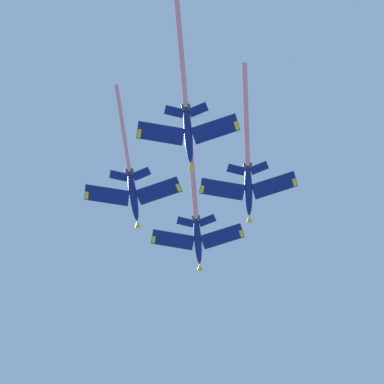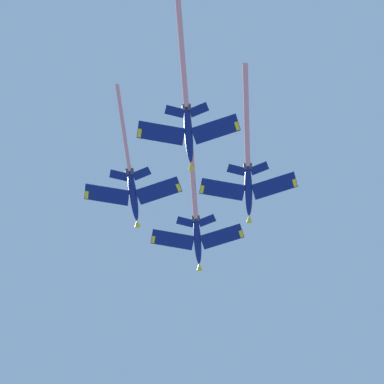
# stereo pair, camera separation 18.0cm
# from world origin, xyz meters

# --- Properties ---
(jet_lead) EXTENTS (20.12, 36.27, 11.50)m
(jet_lead) POSITION_xyz_m (12.83, -13.12, 129.04)
(jet_lead) COLOR navy
(jet_left_wing) EXTENTS (20.10, 30.37, 10.36)m
(jet_left_wing) POSITION_xyz_m (25.88, -5.89, 126.18)
(jet_left_wing) COLOR navy
(jet_right_wing) EXTENTS (20.11, 33.13, 11.15)m
(jet_right_wing) POSITION_xyz_m (2.58, -2.15, 125.18)
(jet_right_wing) COLOR navy
(jet_slot) EXTENTS (20.11, 31.99, 10.42)m
(jet_slot) POSITION_xyz_m (14.78, 9.16, 121.44)
(jet_slot) COLOR navy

